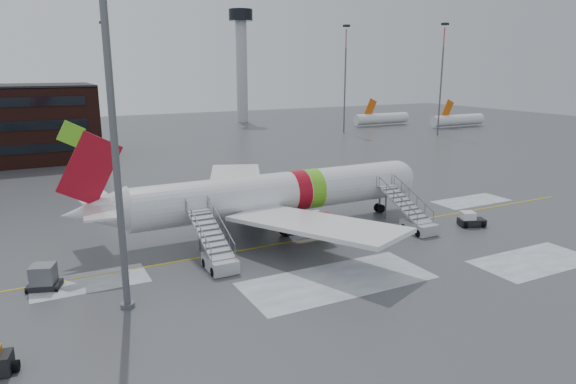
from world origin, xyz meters
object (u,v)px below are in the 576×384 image
airliner (269,195)px  airstair_fwd (414,220)px  uld_container (44,278)px  pushback_tug (470,220)px  light_mast_near (112,115)px  airstair_aft (216,253)px

airliner → airstair_fwd: airliner is taller
uld_container → airliner: bearing=14.0°
pushback_tug → uld_container: bearing=175.3°
light_mast_near → pushback_tug: bearing=4.4°
airliner → light_mast_near: light_mast_near is taller
airstair_aft → uld_container: airstair_aft is taller
airstair_fwd → pushback_tug: bearing=-13.7°
airstair_aft → pushback_tug: (25.46, -1.43, -0.44)m
uld_container → light_mast_near: 13.59m
airliner → uld_container: size_ratio=13.87×
light_mast_near → uld_container: bearing=129.5°
airstair_fwd → light_mast_near: bearing=-171.7°
pushback_tug → uld_container: 37.69m
airstair_aft → airliner: bearing=40.6°
pushback_tug → airstair_aft: bearing=176.8°
uld_container → light_mast_near: bearing=-50.5°
airstair_aft → uld_container: 12.21m
airstair_fwd → airstair_aft: bearing=180.0°
airstair_aft → airstair_fwd: bearing=0.0°
pushback_tug → uld_container: (-37.56, 3.07, 0.19)m
airliner → uld_container: bearing=-166.0°
airliner → uld_container: 20.49m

